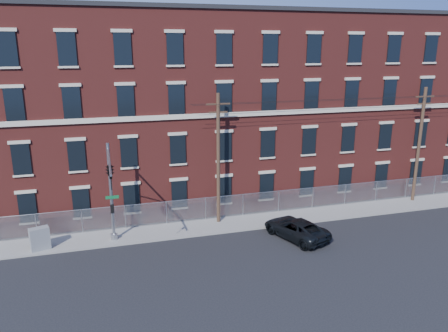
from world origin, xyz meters
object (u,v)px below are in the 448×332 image
Objects in this scene: traffic_signal_mast at (110,177)px; utility_cabinet at (40,239)px; pickup_truck at (296,228)px; utility_pole_near at (218,157)px.

utility_cabinet is (-4.84, 2.02, -4.49)m from traffic_signal_mast.
utility_cabinet is (-17.49, 2.77, 0.19)m from pickup_truck.
traffic_signal_mast is at bearing -40.05° from utility_cabinet.
pickup_truck is 3.30× the size of utility_cabinet.
utility_pole_near is 13.66m from utility_cabinet.
utility_cabinet is (-12.84, -1.40, -4.44)m from utility_pole_near.
pickup_truck is 17.71m from utility_cabinet.
utility_pole_near is (8.00, 3.42, -0.05)m from traffic_signal_mast.
traffic_signal_mast reaches higher than utility_cabinet.
traffic_signal_mast is 0.70× the size of utility_pole_near.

